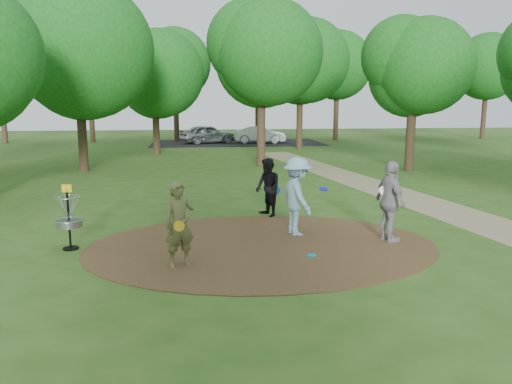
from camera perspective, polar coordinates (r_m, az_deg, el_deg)
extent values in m
plane|color=#2D5119|center=(12.03, 0.71, -6.18)|extent=(100.00, 100.00, 0.00)
cylinder|color=#47301C|center=(12.03, 0.71, -6.14)|extent=(8.40, 8.40, 0.02)
cube|color=#8C7A5B|center=(16.04, 23.35, -2.82)|extent=(7.55, 39.89, 0.01)
cube|color=black|center=(41.72, -2.19, 5.65)|extent=(14.00, 8.00, 0.01)
imported|color=#66673B|center=(10.48, -8.73, -3.72)|extent=(0.76, 0.63, 1.80)
cylinder|color=yellow|center=(10.18, -8.78, -3.86)|extent=(0.22, 0.08, 0.22)
imported|color=#90BCD7|center=(12.84, 4.73, -0.51)|extent=(1.03, 1.44, 2.03)
cylinder|color=#0B12C7|center=(13.01, 7.73, 0.33)|extent=(0.24, 0.23, 0.08)
imported|color=black|center=(14.91, 1.36, 0.51)|extent=(0.93, 1.04, 1.76)
cylinder|color=blue|center=(14.99, 2.39, 0.19)|extent=(0.23, 0.09, 0.22)
imported|color=gray|center=(12.61, 15.11, -1.08)|extent=(0.68, 1.24, 2.01)
cylinder|color=silver|center=(12.53, 14.38, 0.19)|extent=(0.23, 0.11, 0.22)
cylinder|color=#0B81CA|center=(11.30, 6.42, -7.21)|extent=(0.22, 0.22, 0.02)
cylinder|color=red|center=(13.45, -8.83, -4.39)|extent=(0.22, 0.22, 0.02)
imported|color=#989A9F|center=(41.21, -5.54, 6.61)|extent=(4.83, 3.23, 1.53)
imported|color=#B9BCC1|center=(41.39, 0.51, 6.57)|extent=(4.38, 2.15, 1.38)
cylinder|color=black|center=(12.40, -20.59, -3.14)|extent=(0.05, 0.05, 1.35)
cylinder|color=black|center=(12.56, -20.40, -6.05)|extent=(0.36, 0.36, 0.04)
cylinder|color=gray|center=(12.41, -20.58, -3.39)|extent=(0.60, 0.60, 0.16)
torus|color=gray|center=(12.39, -20.60, -3.03)|extent=(0.63, 0.63, 0.03)
torus|color=gray|center=(12.28, -20.76, -0.53)|extent=(0.58, 0.58, 0.02)
cube|color=yellow|center=(12.25, -20.82, 0.39)|extent=(0.22, 0.02, 0.18)
cylinder|color=#332316|center=(26.04, -19.25, 6.43)|extent=(0.44, 0.44, 3.80)
sphere|color=#155015|center=(26.09, -19.75, 14.53)|extent=(6.51, 6.51, 6.51)
cylinder|color=#332316|center=(26.70, 0.59, 7.49)|extent=(0.44, 0.44, 4.18)
sphere|color=#155015|center=(26.76, 0.61, 15.19)|extent=(5.46, 5.46, 5.46)
cylinder|color=#332316|center=(25.76, 17.25, 6.29)|extent=(0.44, 0.44, 3.61)
sphere|color=#155015|center=(25.75, 17.62, 13.09)|extent=(4.56, 4.56, 4.56)
cylinder|color=#332316|center=(33.56, -11.34, 7.23)|extent=(0.44, 0.44, 3.42)
sphere|color=#155015|center=(33.55, -11.55, 12.77)|extent=(5.59, 5.59, 5.59)
cylinder|color=#332316|center=(36.25, 5.00, 8.36)|extent=(0.44, 0.44, 4.37)
sphere|color=#155015|center=(36.32, 5.10, 14.37)|extent=(5.91, 5.91, 5.91)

